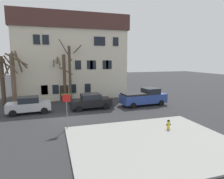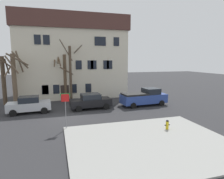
{
  "view_description": "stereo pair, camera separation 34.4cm",
  "coord_description": "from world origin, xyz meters",
  "px_view_note": "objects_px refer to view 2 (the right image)",
  "views": [
    {
      "loc": [
        -1.24,
        -18.55,
        5.53
      ],
      "look_at": [
        5.18,
        2.28,
        2.14
      ],
      "focal_mm": 31.04,
      "sensor_mm": 36.0,
      "label": 1
    },
    {
      "loc": [
        -0.92,
        -18.65,
        5.53
      ],
      "look_at": [
        5.18,
        2.28,
        2.14
      ],
      "focal_mm": 31.04,
      "sensor_mm": 36.0,
      "label": 2
    }
  ],
  "objects_px": {
    "tree_bare_mid": "(15,76)",
    "car_silver_sedan": "(29,105)",
    "car_black_sedan": "(91,101)",
    "fire_hydrant": "(167,124)",
    "tree_bare_end": "(70,72)",
    "pickup_truck_blue": "(144,97)",
    "building_main": "(72,57)",
    "tree_bare_near": "(3,78)",
    "bicycle_leaning": "(21,102)",
    "tree_bare_far": "(64,75)",
    "street_sign_pole": "(65,105)"
  },
  "relations": [
    {
      "from": "fire_hydrant",
      "to": "tree_bare_far",
      "type": "bearing_deg",
      "value": 117.14
    },
    {
      "from": "tree_bare_end",
      "to": "street_sign_pole",
      "type": "xyz_separation_m",
      "value": [
        -1.24,
        -10.51,
        -1.93
      ]
    },
    {
      "from": "tree_bare_mid",
      "to": "fire_hydrant",
      "type": "bearing_deg",
      "value": -44.43
    },
    {
      "from": "street_sign_pole",
      "to": "bicycle_leaning",
      "type": "relative_size",
      "value": 1.7
    },
    {
      "from": "car_black_sedan",
      "to": "fire_hydrant",
      "type": "xyz_separation_m",
      "value": [
        4.53,
        -8.46,
        -0.35
      ]
    },
    {
      "from": "car_silver_sedan",
      "to": "pickup_truck_blue",
      "type": "bearing_deg",
      "value": -1.08
    },
    {
      "from": "bicycle_leaning",
      "to": "tree_bare_mid",
      "type": "bearing_deg",
      "value": -170.25
    },
    {
      "from": "car_silver_sedan",
      "to": "fire_hydrant",
      "type": "height_order",
      "value": "car_silver_sedan"
    },
    {
      "from": "tree_bare_end",
      "to": "car_black_sedan",
      "type": "distance_m",
      "value": 5.81
    },
    {
      "from": "pickup_truck_blue",
      "to": "bicycle_leaning",
      "type": "relative_size",
      "value": 3.33
    },
    {
      "from": "car_silver_sedan",
      "to": "tree_bare_near",
      "type": "bearing_deg",
      "value": 124.6
    },
    {
      "from": "bicycle_leaning",
      "to": "building_main",
      "type": "bearing_deg",
      "value": 35.65
    },
    {
      "from": "pickup_truck_blue",
      "to": "building_main",
      "type": "bearing_deg",
      "value": 129.52
    },
    {
      "from": "tree_bare_mid",
      "to": "tree_bare_end",
      "type": "bearing_deg",
      "value": 3.03
    },
    {
      "from": "tree_bare_near",
      "to": "tree_bare_mid",
      "type": "relative_size",
      "value": 0.95
    },
    {
      "from": "car_black_sedan",
      "to": "fire_hydrant",
      "type": "distance_m",
      "value": 9.6
    },
    {
      "from": "pickup_truck_blue",
      "to": "tree_bare_near",
      "type": "bearing_deg",
      "value": 162.6
    },
    {
      "from": "street_sign_pole",
      "to": "bicycle_leaning",
      "type": "xyz_separation_m",
      "value": [
        -4.85,
        10.24,
        -1.66
      ]
    },
    {
      "from": "fire_hydrant",
      "to": "bicycle_leaning",
      "type": "relative_size",
      "value": 0.44
    },
    {
      "from": "bicycle_leaning",
      "to": "fire_hydrant",
      "type": "bearing_deg",
      "value": -45.76
    },
    {
      "from": "tree_bare_far",
      "to": "street_sign_pole",
      "type": "height_order",
      "value": "tree_bare_far"
    },
    {
      "from": "car_black_sedan",
      "to": "pickup_truck_blue",
      "type": "height_order",
      "value": "pickup_truck_blue"
    },
    {
      "from": "tree_bare_near",
      "to": "fire_hydrant",
      "type": "height_order",
      "value": "tree_bare_near"
    },
    {
      "from": "building_main",
      "to": "car_silver_sedan",
      "type": "distance_m",
      "value": 11.66
    },
    {
      "from": "tree_bare_near",
      "to": "fire_hydrant",
      "type": "xyz_separation_m",
      "value": [
        14.36,
        -13.44,
        -2.73
      ]
    },
    {
      "from": "tree_bare_end",
      "to": "pickup_truck_blue",
      "type": "relative_size",
      "value": 1.41
    },
    {
      "from": "tree_bare_far",
      "to": "pickup_truck_blue",
      "type": "relative_size",
      "value": 1.23
    },
    {
      "from": "tree_bare_mid",
      "to": "street_sign_pole",
      "type": "relative_size",
      "value": 2.24
    },
    {
      "from": "tree_bare_mid",
      "to": "building_main",
      "type": "bearing_deg",
      "value": 34.19
    },
    {
      "from": "tree_bare_mid",
      "to": "car_black_sedan",
      "type": "bearing_deg",
      "value": -26.66
    },
    {
      "from": "building_main",
      "to": "tree_bare_mid",
      "type": "distance_m",
      "value": 9.1
    },
    {
      "from": "tree_bare_mid",
      "to": "fire_hydrant",
      "type": "height_order",
      "value": "tree_bare_mid"
    },
    {
      "from": "building_main",
      "to": "tree_bare_far",
      "type": "relative_size",
      "value": 2.25
    },
    {
      "from": "car_silver_sedan",
      "to": "tree_bare_end",
      "type": "bearing_deg",
      "value": 43.75
    },
    {
      "from": "tree_bare_near",
      "to": "car_silver_sedan",
      "type": "height_order",
      "value": "tree_bare_near"
    },
    {
      "from": "tree_bare_near",
      "to": "street_sign_pole",
      "type": "distance_m",
      "value": 12.92
    },
    {
      "from": "tree_bare_mid",
      "to": "car_silver_sedan",
      "type": "distance_m",
      "value": 5.26
    },
    {
      "from": "building_main",
      "to": "fire_hydrant",
      "type": "distance_m",
      "value": 19.28
    },
    {
      "from": "car_silver_sedan",
      "to": "pickup_truck_blue",
      "type": "height_order",
      "value": "pickup_truck_blue"
    },
    {
      "from": "tree_bare_far",
      "to": "tree_bare_end",
      "type": "distance_m",
      "value": 1.28
    },
    {
      "from": "fire_hydrant",
      "to": "tree_bare_near",
      "type": "bearing_deg",
      "value": 136.89
    },
    {
      "from": "tree_bare_end",
      "to": "fire_hydrant",
      "type": "height_order",
      "value": "tree_bare_end"
    },
    {
      "from": "tree_bare_mid",
      "to": "fire_hydrant",
      "type": "relative_size",
      "value": 8.65
    },
    {
      "from": "tree_bare_near",
      "to": "car_silver_sedan",
      "type": "relative_size",
      "value": 1.42
    },
    {
      "from": "car_silver_sedan",
      "to": "bicycle_leaning",
      "type": "relative_size",
      "value": 2.55
    },
    {
      "from": "building_main",
      "to": "tree_bare_mid",
      "type": "height_order",
      "value": "building_main"
    },
    {
      "from": "pickup_truck_blue",
      "to": "tree_bare_far",
      "type": "bearing_deg",
      "value": 148.46
    },
    {
      "from": "car_silver_sedan",
      "to": "street_sign_pole",
      "type": "height_order",
      "value": "street_sign_pole"
    },
    {
      "from": "tree_bare_near",
      "to": "bicycle_leaning",
      "type": "relative_size",
      "value": 3.62
    },
    {
      "from": "tree_bare_far",
      "to": "street_sign_pole",
      "type": "relative_size",
      "value": 2.41
    }
  ]
}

